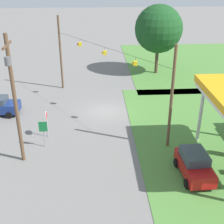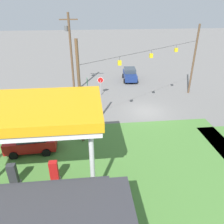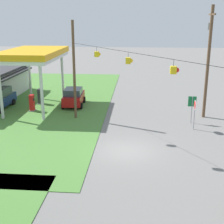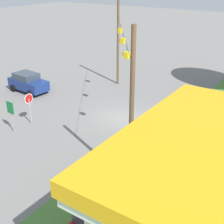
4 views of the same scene
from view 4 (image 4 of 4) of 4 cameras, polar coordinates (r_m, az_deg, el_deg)
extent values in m
plane|color=slate|center=(25.53, 1.80, -1.09)|extent=(160.00, 160.00, 0.00)
cube|color=silver|center=(11.21, 16.34, -7.56)|extent=(9.11, 5.01, 0.35)
cube|color=orange|center=(10.99, 16.61, -5.56)|extent=(9.31, 5.21, 0.55)
cylinder|color=silver|center=(16.31, 13.47, -7.53)|extent=(0.28, 0.28, 5.00)
cube|color=black|center=(14.66, 15.42, -18.28)|extent=(0.39, 0.03, 0.24)
cube|color=#333D47|center=(14.12, -1.62, -17.09)|extent=(2.30, 1.80, 0.65)
cylinder|color=black|center=(15.26, 3.79, -19.65)|extent=(0.69, 0.25, 0.68)
cylinder|color=black|center=(15.97, -2.49, -17.22)|extent=(0.69, 0.25, 0.68)
cube|color=navy|center=(32.01, -15.02, 4.98)|extent=(2.14, 4.32, 0.94)
cube|color=#333D47|center=(31.97, -15.45, 6.36)|extent=(1.86, 2.42, 0.60)
cylinder|color=black|center=(31.73, -12.14, 4.20)|extent=(0.27, 0.69, 0.68)
cylinder|color=black|center=(30.65, -14.82, 3.20)|extent=(0.27, 0.69, 0.68)
cylinder|color=black|center=(33.68, -15.04, 5.07)|extent=(0.27, 0.69, 0.68)
cylinder|color=black|center=(32.66, -17.64, 4.16)|extent=(0.27, 0.69, 0.68)
cylinder|color=#99999E|center=(24.99, -14.74, 0.14)|extent=(0.08, 0.08, 2.10)
cylinder|color=white|center=(24.59, -15.00, 2.37)|extent=(0.80, 0.03, 0.80)
cylinder|color=red|center=(24.59, -15.00, 2.37)|extent=(0.70, 0.03, 0.70)
cylinder|color=gray|center=(24.02, -17.82, -0.85)|extent=(0.07, 0.07, 2.40)
cube|color=#146B33|center=(23.70, -18.14, 0.75)|extent=(0.04, 0.70, 0.90)
cylinder|color=brown|center=(32.39, 1.10, 12.58)|extent=(0.24, 0.24, 8.76)
cylinder|color=brown|center=(15.86, 3.59, -0.10)|extent=(0.24, 0.24, 8.76)
cylinder|color=black|center=(23.45, 2.02, 14.20)|extent=(14.13, 10.02, 0.02)
cylinder|color=black|center=(27.74, 1.51, 15.39)|extent=(0.02, 0.02, 0.35)
cube|color=yellow|center=(27.79, 1.50, 14.63)|extent=(0.32, 0.32, 0.40)
sphere|color=red|center=(27.89, 1.20, 14.66)|extent=(0.28, 0.28, 0.28)
cylinder|color=black|center=(23.48, 2.01, 13.78)|extent=(0.02, 0.02, 0.35)
cube|color=yellow|center=(23.55, 2.00, 12.88)|extent=(0.32, 0.32, 0.40)
sphere|color=yellow|center=(23.64, 1.64, 12.93)|extent=(0.28, 0.28, 0.28)
cylinder|color=black|center=(19.25, 2.72, 11.45)|extent=(0.02, 0.02, 0.35)
cube|color=yellow|center=(19.33, 2.70, 10.37)|extent=(0.32, 0.32, 0.40)
sphere|color=yellow|center=(19.42, 2.27, 10.44)|extent=(0.28, 0.28, 0.28)
camera|label=1|loc=(16.96, -97.05, 9.71)|focal=50.00mm
camera|label=2|loc=(16.20, 70.56, 9.47)|focal=35.00mm
camera|label=3|loc=(41.77, 17.18, 20.50)|focal=50.00mm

